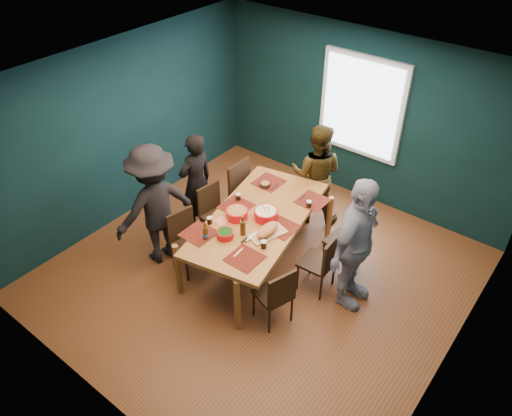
{
  "coord_description": "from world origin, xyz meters",
  "views": [
    {
      "loc": [
        2.98,
        -3.91,
        4.78
      ],
      "look_at": [
        -0.14,
        0.09,
        1.0
      ],
      "focal_mm": 35.0,
      "sensor_mm": 36.0,
      "label": 1
    }
  ],
  "objects_px": {
    "dining_table": "(258,222)",
    "person_near_left": "(155,205)",
    "chair_right_near": "(277,293)",
    "bowl_salad": "(237,214)",
    "chair_right_mid": "(323,260)",
    "person_right": "(356,245)",
    "bowl_dumpling": "(266,214)",
    "bowl_herbs": "(225,234)",
    "chair_left_mid": "(214,209)",
    "person_far_left": "(196,182)",
    "chair_right_far": "(349,239)",
    "chair_left_far": "(245,190)",
    "chair_left_near": "(185,237)",
    "cutting_board": "(267,231)",
    "person_back": "(316,174)"
  },
  "relations": [
    {
      "from": "cutting_board",
      "to": "chair_right_near",
      "type": "bearing_deg",
      "value": -24.9
    },
    {
      "from": "chair_right_near",
      "to": "bowl_salad",
      "type": "distance_m",
      "value": 1.19
    },
    {
      "from": "chair_right_mid",
      "to": "person_far_left",
      "type": "xyz_separation_m",
      "value": [
        -2.18,
        0.02,
        0.26
      ]
    },
    {
      "from": "dining_table",
      "to": "person_back",
      "type": "bearing_deg",
      "value": 78.23
    },
    {
      "from": "chair_right_far",
      "to": "dining_table",
      "type": "bearing_deg",
      "value": -140.39
    },
    {
      "from": "chair_left_far",
      "to": "person_far_left",
      "type": "xyz_separation_m",
      "value": [
        -0.52,
        -0.48,
        0.18
      ]
    },
    {
      "from": "chair_right_near",
      "to": "dining_table",
      "type": "bearing_deg",
      "value": 158.46
    },
    {
      "from": "chair_right_near",
      "to": "person_far_left",
      "type": "distance_m",
      "value": 2.23
    },
    {
      "from": "chair_left_far",
      "to": "person_far_left",
      "type": "relative_size",
      "value": 0.66
    },
    {
      "from": "chair_left_mid",
      "to": "chair_right_mid",
      "type": "distance_m",
      "value": 1.8
    },
    {
      "from": "person_far_left",
      "to": "chair_left_mid",
      "type": "bearing_deg",
      "value": 88.28
    },
    {
      "from": "person_right",
      "to": "bowl_herbs",
      "type": "relative_size",
      "value": 8.44
    },
    {
      "from": "chair_right_mid",
      "to": "chair_right_near",
      "type": "xyz_separation_m",
      "value": [
        -0.13,
        -0.81,
        -0.02
      ]
    },
    {
      "from": "bowl_salad",
      "to": "bowl_herbs",
      "type": "relative_size",
      "value": 1.33
    },
    {
      "from": "chair_right_far",
      "to": "bowl_dumpling",
      "type": "distance_m",
      "value": 1.17
    },
    {
      "from": "chair_left_near",
      "to": "person_far_left",
      "type": "distance_m",
      "value": 0.94
    },
    {
      "from": "chair_right_far",
      "to": "person_far_left",
      "type": "height_order",
      "value": "person_far_left"
    },
    {
      "from": "chair_right_far",
      "to": "chair_right_near",
      "type": "height_order",
      "value": "chair_right_far"
    },
    {
      "from": "chair_right_near",
      "to": "chair_right_mid",
      "type": "bearing_deg",
      "value": 99.06
    },
    {
      "from": "chair_right_far",
      "to": "bowl_salad",
      "type": "bearing_deg",
      "value": -139.28
    },
    {
      "from": "person_far_left",
      "to": "person_right",
      "type": "relative_size",
      "value": 0.85
    },
    {
      "from": "chair_left_near",
      "to": "person_far_left",
      "type": "height_order",
      "value": "person_far_left"
    },
    {
      "from": "dining_table",
      "to": "chair_right_near",
      "type": "bearing_deg",
      "value": -51.11
    },
    {
      "from": "chair_left_near",
      "to": "chair_right_near",
      "type": "relative_size",
      "value": 1.03
    },
    {
      "from": "chair_left_near",
      "to": "person_back",
      "type": "relative_size",
      "value": 0.55
    },
    {
      "from": "chair_left_far",
      "to": "chair_left_near",
      "type": "height_order",
      "value": "chair_left_far"
    },
    {
      "from": "chair_left_mid",
      "to": "chair_right_far",
      "type": "bearing_deg",
      "value": 25.01
    },
    {
      "from": "bowl_salad",
      "to": "person_near_left",
      "type": "bearing_deg",
      "value": -153.07
    },
    {
      "from": "chair_right_far",
      "to": "chair_right_mid",
      "type": "distance_m",
      "value": 0.55
    },
    {
      "from": "chair_right_near",
      "to": "person_near_left",
      "type": "height_order",
      "value": "person_near_left"
    },
    {
      "from": "person_far_left",
      "to": "person_right",
      "type": "distance_m",
      "value": 2.55
    },
    {
      "from": "chair_right_far",
      "to": "chair_right_near",
      "type": "relative_size",
      "value": 1.06
    },
    {
      "from": "person_near_left",
      "to": "person_back",
      "type": "bearing_deg",
      "value": 163.95
    },
    {
      "from": "chair_right_mid",
      "to": "person_right",
      "type": "bearing_deg",
      "value": 8.35
    },
    {
      "from": "chair_left_mid",
      "to": "person_far_left",
      "type": "relative_size",
      "value": 0.57
    },
    {
      "from": "chair_right_far",
      "to": "bowl_dumpling",
      "type": "relative_size",
      "value": 2.95
    },
    {
      "from": "bowl_herbs",
      "to": "cutting_board",
      "type": "bearing_deg",
      "value": 43.42
    },
    {
      "from": "chair_left_far",
      "to": "chair_left_mid",
      "type": "bearing_deg",
      "value": -103.2
    },
    {
      "from": "chair_right_far",
      "to": "bowl_salad",
      "type": "relative_size",
      "value": 3.15
    },
    {
      "from": "dining_table",
      "to": "bowl_dumpling",
      "type": "height_order",
      "value": "bowl_dumpling"
    },
    {
      "from": "person_right",
      "to": "cutting_board",
      "type": "relative_size",
      "value": 3.0
    },
    {
      "from": "chair_left_far",
      "to": "cutting_board",
      "type": "distance_m",
      "value": 1.38
    },
    {
      "from": "person_far_left",
      "to": "bowl_dumpling",
      "type": "distance_m",
      "value": 1.37
    },
    {
      "from": "chair_left_far",
      "to": "person_right",
      "type": "height_order",
      "value": "person_right"
    },
    {
      "from": "chair_left_mid",
      "to": "bowl_herbs",
      "type": "xyz_separation_m",
      "value": [
        0.8,
        -0.66,
        0.38
      ]
    },
    {
      "from": "dining_table",
      "to": "person_near_left",
      "type": "bearing_deg",
      "value": -161.69
    },
    {
      "from": "chair_right_mid",
      "to": "cutting_board",
      "type": "distance_m",
      "value": 0.81
    },
    {
      "from": "chair_left_mid",
      "to": "chair_right_far",
      "type": "relative_size",
      "value": 0.97
    },
    {
      "from": "chair_left_far",
      "to": "person_far_left",
      "type": "distance_m",
      "value": 0.73
    },
    {
      "from": "person_near_left",
      "to": "bowl_dumpling",
      "type": "height_order",
      "value": "person_near_left"
    }
  ]
}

